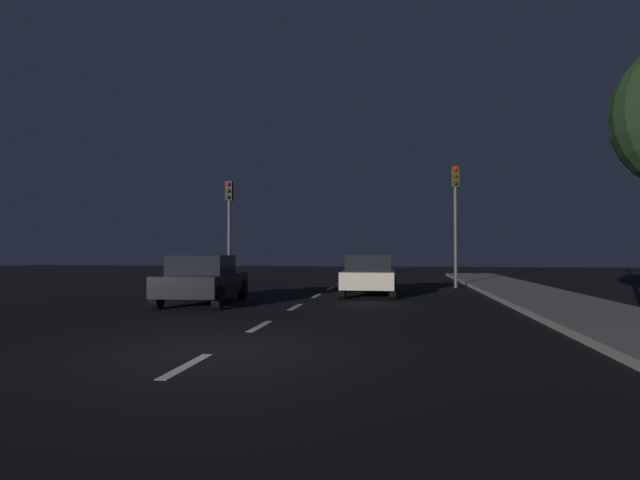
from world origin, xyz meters
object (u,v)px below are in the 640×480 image
(car_adjacent_lane, at_px, (203,279))
(street_lamp_right, at_px, (637,94))
(car_stopped_ahead, at_px, (369,275))
(traffic_signal_left, at_px, (229,212))
(traffic_signal_right, at_px, (455,203))

(car_adjacent_lane, relative_size, street_lamp_right, 0.52)
(car_stopped_ahead, distance_m, street_lamp_right, 10.32)
(traffic_signal_left, bearing_deg, street_lamp_right, -43.85)
(traffic_signal_right, bearing_deg, car_stopped_ahead, -128.72)
(traffic_signal_right, distance_m, street_lamp_right, 12.23)
(traffic_signal_left, bearing_deg, car_adjacent_lane, -76.40)
(traffic_signal_left, height_order, street_lamp_right, street_lamp_right)
(car_adjacent_lane, bearing_deg, car_stopped_ahead, 39.20)
(car_adjacent_lane, bearing_deg, street_lamp_right, -19.65)
(traffic_signal_left, xyz_separation_m, street_lamp_right, (12.48, -11.98, 1.30))
(traffic_signal_right, bearing_deg, street_lamp_right, -79.46)
(traffic_signal_left, height_order, car_stopped_ahead, traffic_signal_left)
(car_adjacent_lane, bearing_deg, traffic_signal_right, 44.96)
(traffic_signal_right, xyz_separation_m, street_lamp_right, (2.23, -11.98, 1.02))
(traffic_signal_left, xyz_separation_m, traffic_signal_right, (10.25, 0.00, 0.28))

